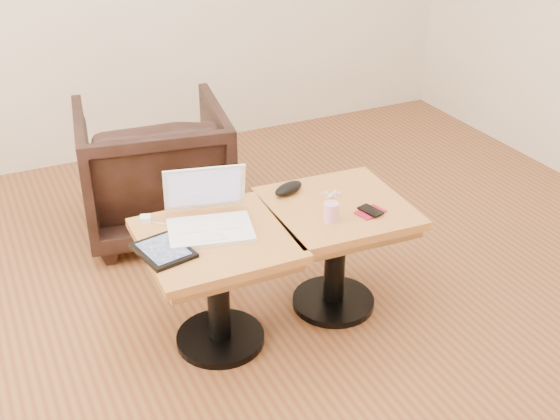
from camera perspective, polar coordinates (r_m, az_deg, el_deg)
name	(u,v)px	position (r m, az deg, el deg)	size (l,w,h in m)	color
room_shell	(300,24)	(2.41, 1.65, 14.91)	(4.52, 4.52, 2.71)	brown
side_table_left	(217,264)	(2.82, -5.17, -4.39)	(0.58, 0.58, 0.52)	black
side_table_right	(336,231)	(3.04, 4.60, -1.68)	(0.60, 0.60, 0.52)	black
laptop	(208,216)	(2.80, -5.83, -0.51)	(0.39, 0.37, 0.23)	white
tablet	(163,250)	(2.67, -9.45, -3.26)	(0.22, 0.25, 0.02)	black
charging_adapter	(145,219)	(2.88, -10.88, -0.72)	(0.04, 0.04, 0.03)	white
glasses_case	(288,188)	(3.04, 0.69, 1.77)	(0.15, 0.07, 0.05)	black
striped_cup	(331,212)	(2.83, 4.17, -0.16)	(0.06, 0.06, 0.08)	#EA4F8E
earbuds_tangle	(332,194)	(3.04, 4.27, 1.30)	(0.08, 0.05, 0.02)	white
phone_on_sleeve	(370,211)	(2.92, 7.36, -0.11)	(0.13, 0.11, 0.01)	maroon
armchair	(154,169)	(3.74, -10.21, 3.31)	(0.74, 0.76, 0.69)	black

